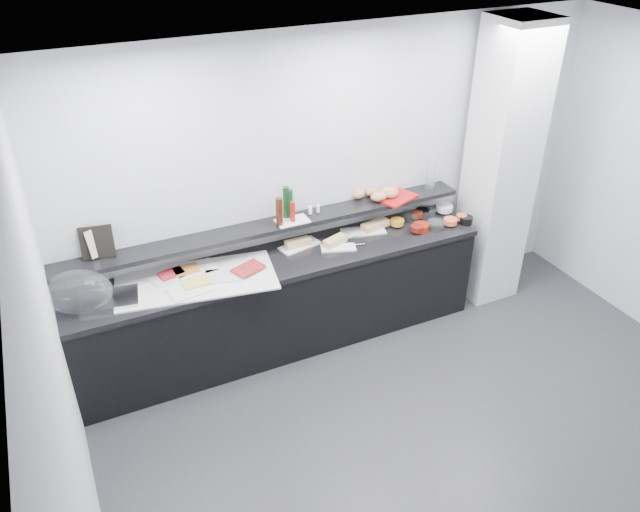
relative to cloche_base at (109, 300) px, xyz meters
name	(u,v)px	position (x,y,z in m)	size (l,w,h in m)	color
ground	(457,448)	(2.11, -1.67, -0.92)	(5.00, 5.00, 0.00)	#2D2D30
back_wall	(340,182)	(2.11, 0.33, 0.43)	(5.00, 0.02, 2.70)	silver
ceiling	(515,90)	(2.11, -1.67, 1.78)	(5.00, 5.00, 0.00)	white
column	(501,167)	(3.61, -0.02, 0.43)	(0.50, 0.50, 2.70)	silver
buffet_cabinet	(282,305)	(1.41, 0.03, -0.50)	(3.60, 0.60, 0.85)	black
counter_top	(281,261)	(1.41, 0.03, -0.05)	(3.62, 0.62, 0.05)	black
wall_shelf	(272,226)	(1.41, 0.20, 0.21)	(3.60, 0.25, 0.04)	black
cloche_base	(109,300)	(0.00, 0.00, 0.00)	(0.43, 0.28, 0.04)	#B2B5BA
cloche_dome	(78,292)	(-0.20, 0.04, 0.11)	(0.50, 0.33, 0.34)	white
linen_runner	(196,280)	(0.67, 0.00, -0.01)	(1.26, 0.59, 0.01)	silver
platter_meat_a	(169,277)	(0.48, 0.12, 0.00)	(0.28, 0.19, 0.01)	silver
food_meat_a	(171,274)	(0.51, 0.13, 0.02)	(0.19, 0.12, 0.02)	maroon
platter_salmon	(196,270)	(0.70, 0.13, 0.00)	(0.33, 0.22, 0.01)	white
food_salmon	(186,270)	(0.63, 0.13, 0.02)	(0.20, 0.13, 0.02)	#C77028
platter_cheese	(190,290)	(0.59, -0.13, 0.00)	(0.32, 0.21, 0.01)	white
food_cheese	(197,282)	(0.65, -0.08, 0.02)	(0.21, 0.14, 0.02)	#E2C858
platter_meat_b	(225,276)	(0.89, -0.05, 0.00)	(0.30, 0.20, 0.01)	silver
food_meat_b	(248,269)	(1.09, -0.06, 0.02)	(0.25, 0.16, 0.02)	maroon
sandwich_plate_left	(300,246)	(1.64, 0.15, -0.01)	(0.36, 0.16, 0.01)	white
sandwich_food_left	(298,243)	(1.62, 0.14, 0.02)	(0.22, 0.09, 0.06)	tan
tongs_left	(297,248)	(1.59, 0.11, 0.00)	(0.01, 0.01, 0.16)	#AEB0B5
sandwich_plate_mid	(338,248)	(1.92, -0.03, -0.01)	(0.30, 0.13, 0.01)	white
sandwich_food_mid	(335,241)	(1.93, 0.03, 0.02)	(0.23, 0.09, 0.06)	tan
tongs_mid	(355,245)	(2.08, -0.06, 0.00)	(0.01, 0.01, 0.16)	silver
sandwich_plate_right	(363,231)	(2.26, 0.14, -0.01)	(0.40, 0.17, 0.01)	white
sandwich_food_right	(375,225)	(2.39, 0.14, 0.02)	(0.27, 0.10, 0.06)	tan
tongs_right	(360,235)	(2.20, 0.08, 0.00)	(0.01, 0.01, 0.16)	#AFB1B6
bowl_glass_fruit	(410,216)	(2.77, 0.17, 0.02)	(0.15, 0.15, 0.07)	white
fill_glass_fruit	(397,222)	(2.60, 0.10, 0.03)	(0.13, 0.13, 0.05)	orange
bowl_black_jam	(422,213)	(2.92, 0.17, 0.02)	(0.14, 0.14, 0.07)	black
fill_black_jam	(417,215)	(2.84, 0.15, 0.03)	(0.10, 0.10, 0.05)	#631C0E
bowl_glass_cream	(426,212)	(2.95, 0.17, 0.02)	(0.18, 0.18, 0.07)	white
fill_glass_cream	(444,208)	(3.15, 0.15, 0.03)	(0.16, 0.16, 0.05)	white
bowl_red_jam	(421,228)	(2.75, -0.06, 0.02)	(0.14, 0.14, 0.07)	maroon
fill_red_jam	(417,228)	(2.69, -0.08, 0.03)	(0.11, 0.11, 0.05)	#5C130D
bowl_glass_salmon	(436,225)	(2.90, -0.08, 0.02)	(0.16, 0.16, 0.07)	white
fill_glass_salmon	(450,221)	(3.05, -0.09, 0.03)	(0.13, 0.13, 0.05)	orange
bowl_black_fruit	(466,220)	(3.21, -0.12, 0.02)	(0.12, 0.12, 0.07)	black
fill_black_fruit	(461,217)	(3.18, -0.08, 0.03)	(0.09, 0.09, 0.05)	#F65921
framed_print	(97,242)	(0.01, 0.26, 0.36)	(0.25, 0.02, 0.26)	black
print_art	(97,242)	(0.01, 0.27, 0.36)	(0.15, 0.00, 0.22)	#D5A499
condiment_tray	(292,221)	(1.58, 0.17, 0.24)	(0.28, 0.17, 0.01)	white
bottle_green_a	(290,204)	(1.59, 0.22, 0.37)	(0.05, 0.05, 0.26)	#0F391A
bottle_brown	(279,212)	(1.46, 0.14, 0.36)	(0.06, 0.06, 0.24)	#3C170A
bottle_green_b	(286,202)	(1.56, 0.25, 0.38)	(0.05, 0.05, 0.28)	#0E3515
bottle_hot	(293,212)	(1.58, 0.15, 0.33)	(0.04, 0.04, 0.18)	#A2180B
shaker_salt	(310,210)	(1.77, 0.21, 0.28)	(0.03, 0.03, 0.07)	white
shaker_pepper	(318,209)	(1.84, 0.21, 0.28)	(0.03, 0.03, 0.07)	white
bread_tray	(397,198)	(2.61, 0.17, 0.24)	(0.35, 0.25, 0.02)	#A71312
bread_roll_nw	(359,194)	(2.29, 0.29, 0.29)	(0.12, 0.08, 0.08)	#B77445
bread_roll_n	(372,192)	(2.42, 0.28, 0.29)	(0.12, 0.08, 0.08)	#B97546
bread_roll_sw	(379,197)	(2.43, 0.17, 0.29)	(0.16, 0.10, 0.08)	#BA7B47
bread_roll_s	(392,194)	(2.56, 0.17, 0.29)	(0.12, 0.08, 0.08)	#B26E43
bread_roll_midw	(387,191)	(2.55, 0.24, 0.29)	(0.12, 0.08, 0.08)	#BC8E47
bread_roll_mide	(392,193)	(2.58, 0.19, 0.29)	(0.14, 0.09, 0.08)	tan
carafe	(431,175)	(2.99, 0.21, 0.38)	(0.09, 0.09, 0.30)	silver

